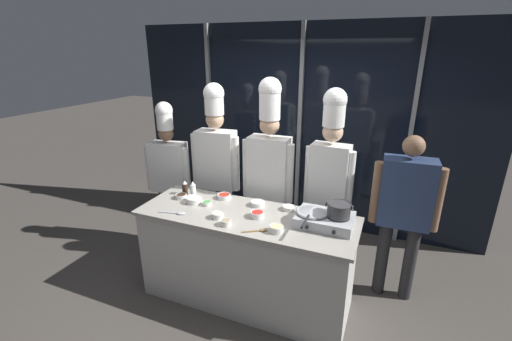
{
  "coord_description": "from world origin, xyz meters",
  "views": [
    {
      "loc": [
        1.17,
        -2.58,
        2.38
      ],
      "look_at": [
        0.0,
        0.25,
        1.28
      ],
      "focal_mm": 24.0,
      "sensor_mm": 36.0,
      "label": 1
    }
  ],
  "objects": [
    {
      "name": "prep_bowl_noodles",
      "position": [
        -0.21,
        -0.16,
        0.96
      ],
      "size": [
        0.11,
        0.11,
        0.05
      ],
      "color": "white",
      "rests_on": "demo_counter"
    },
    {
      "name": "prep_bowl_soy_glaze",
      "position": [
        -0.76,
        0.08,
        0.96
      ],
      "size": [
        0.12,
        0.12,
        0.04
      ],
      "color": "white",
      "rests_on": "demo_counter"
    },
    {
      "name": "demo_counter",
      "position": [
        0.0,
        0.0,
        0.47
      ],
      "size": [
        2.04,
        0.72,
        0.93
      ],
      "color": "beige",
      "rests_on": "ground_plane"
    },
    {
      "name": "ground_plane",
      "position": [
        0.0,
        0.0,
        0.0
      ],
      "size": [
        24.0,
        24.0,
        0.0
      ],
      "primitive_type": "plane",
      "color": "#47423D"
    },
    {
      "name": "prep_bowl_rice",
      "position": [
        0.03,
        0.22,
        0.96
      ],
      "size": [
        0.14,
        0.14,
        0.04
      ],
      "color": "white",
      "rests_on": "demo_counter"
    },
    {
      "name": "frying_pan",
      "position": [
        0.6,
        0.08,
        1.06
      ],
      "size": [
        0.3,
        0.51,
        0.04
      ],
      "color": "#ADAFB5",
      "rests_on": "portable_stove"
    },
    {
      "name": "serving_spoon_slotted",
      "position": [
        -0.59,
        -0.23,
        0.94
      ],
      "size": [
        0.26,
        0.09,
        0.02
      ],
      "color": "#B2B5BA",
      "rests_on": "demo_counter"
    },
    {
      "name": "prep_bowl_garlic",
      "position": [
        -0.58,
        0.05,
        0.97
      ],
      "size": [
        0.16,
        0.16,
        0.06
      ],
      "color": "white",
      "rests_on": "demo_counter"
    },
    {
      "name": "chef_pastry",
      "position": [
        0.63,
        0.66,
        1.23
      ],
      "size": [
        0.5,
        0.22,
        2.04
      ],
      "rotation": [
        0.0,
        0.0,
        3.08
      ],
      "color": "#4C4C51",
      "rests_on": "ground_plane"
    },
    {
      "name": "prep_bowl_mushrooms",
      "position": [
        -0.08,
        -0.25,
        0.96
      ],
      "size": [
        0.1,
        0.1,
        0.05
      ],
      "color": "white",
      "rests_on": "demo_counter"
    },
    {
      "name": "chef_head",
      "position": [
        -1.28,
        0.6,
        1.03
      ],
      "size": [
        0.55,
        0.29,
        1.81
      ],
      "rotation": [
        0.0,
        0.0,
        3.31
      ],
      "color": "#4C4C51",
      "rests_on": "ground_plane"
    },
    {
      "name": "chef_line",
      "position": [
        -0.0,
        0.61,
        1.24
      ],
      "size": [
        0.56,
        0.23,
        2.12
      ],
      "rotation": [
        0.0,
        0.0,
        3.15
      ],
      "color": "#4C4C51",
      "rests_on": "ground_plane"
    },
    {
      "name": "prep_bowl_bean_sprouts",
      "position": [
        0.34,
        0.25,
        0.95
      ],
      "size": [
        0.12,
        0.12,
        0.04
      ],
      "color": "white",
      "rests_on": "demo_counter"
    },
    {
      "name": "prep_bowl_scallions",
      "position": [
        -0.43,
        0.04,
        0.96
      ],
      "size": [
        0.09,
        0.09,
        0.04
      ],
      "color": "white",
      "rests_on": "demo_counter"
    },
    {
      "name": "chef_sous",
      "position": [
        -0.67,
        0.68,
        1.19
      ],
      "size": [
        0.58,
        0.26,
        2.04
      ],
      "rotation": [
        0.0,
        0.0,
        3.23
      ],
      "color": "#4C4C51",
      "rests_on": "ground_plane"
    },
    {
      "name": "prep_bowl_bell_pepper",
      "position": [
        0.12,
        -0.01,
        0.96
      ],
      "size": [
        0.13,
        0.13,
        0.05
      ],
      "color": "white",
      "rests_on": "demo_counter"
    },
    {
      "name": "person_guest",
      "position": [
        1.35,
        0.61,
        1.0
      ],
      "size": [
        0.61,
        0.26,
        1.67
      ],
      "rotation": [
        0.0,
        0.0,
        3.18
      ],
      "color": "#232326",
      "rests_on": "ground_plane"
    },
    {
      "name": "prep_bowl_chili_flakes",
      "position": [
        -0.35,
        0.25,
        0.96
      ],
      "size": [
        0.14,
        0.14,
        0.05
      ],
      "color": "white",
      "rests_on": "demo_counter"
    },
    {
      "name": "window_wall_back",
      "position": [
        0.0,
        1.81,
        1.35
      ],
      "size": [
        4.78,
        0.09,
        2.7
      ],
      "color": "black",
      "rests_on": "ground_plane"
    },
    {
      "name": "stock_pot",
      "position": [
        0.82,
        0.09,
        1.1
      ],
      "size": [
        0.23,
        0.2,
        0.12
      ],
      "color": "#333335",
      "rests_on": "portable_stove"
    },
    {
      "name": "serving_spoon_solid",
      "position": [
        0.23,
        -0.23,
        0.94
      ],
      "size": [
        0.2,
        0.14,
        0.02
      ],
      "color": "olive",
      "rests_on": "demo_counter"
    },
    {
      "name": "squeeze_bottle_soy",
      "position": [
        -0.78,
        0.19,
        1.0
      ],
      "size": [
        0.06,
        0.06,
        0.15
      ],
      "color": "#332319",
      "rests_on": "demo_counter"
    },
    {
      "name": "portable_stove",
      "position": [
        0.71,
        0.09,
        0.98
      ],
      "size": [
        0.48,
        0.37,
        0.11
      ],
      "color": "#B2B5BA",
      "rests_on": "demo_counter"
    },
    {
      "name": "prep_bowl_ginger",
      "position": [
        0.37,
        -0.19,
        0.97
      ],
      "size": [
        0.12,
        0.12,
        0.06
      ],
      "color": "white",
      "rests_on": "demo_counter"
    },
    {
      "name": "squeeze_bottle_clear",
      "position": [
        -0.66,
        0.16,
        1.01
      ],
      "size": [
        0.06,
        0.06,
        0.17
      ],
      "color": "white",
      "rests_on": "demo_counter"
    }
  ]
}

